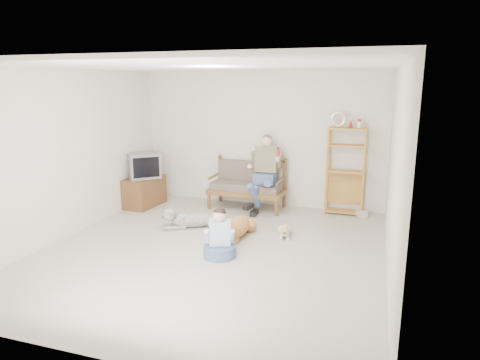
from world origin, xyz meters
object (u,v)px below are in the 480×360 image
(loveseat, at_px, (248,184))
(tv_stand, at_px, (144,192))
(etagere, at_px, (345,170))
(golden_retriever, at_px, (234,228))

(loveseat, height_order, tv_stand, loveseat)
(etagere, height_order, golden_retriever, etagere)
(etagere, bearing_deg, golden_retriever, -128.67)
(loveseat, relative_size, etagere, 0.78)
(loveseat, bearing_deg, tv_stand, -162.92)
(loveseat, distance_m, golden_retriever, 1.87)
(tv_stand, relative_size, golden_retriever, 0.65)
(tv_stand, xyz_separation_m, golden_retriever, (2.37, -1.26, -0.12))
(tv_stand, height_order, golden_retriever, tv_stand)
(loveseat, xyz_separation_m, etagere, (1.90, 0.16, 0.37))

